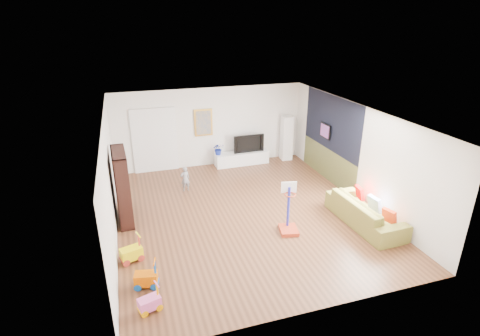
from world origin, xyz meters
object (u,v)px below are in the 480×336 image
object	(u,v)px
media_console	(242,158)
basketball_hoop	(290,209)
sofa	(365,212)
bookshelf	(122,187)

from	to	relation	value
media_console	basketball_hoop	distance (m)	4.65
sofa	basketball_hoop	size ratio (longest dim) A/B	1.83
media_console	bookshelf	world-z (taller)	bookshelf
basketball_hoop	media_console	bearing A→B (deg)	98.49
media_console	basketball_hoop	world-z (taller)	basketball_hoop
media_console	sofa	size ratio (longest dim) A/B	0.83
sofa	media_console	bearing A→B (deg)	17.24
media_console	bookshelf	size ratio (longest dim) A/B	1.03
bookshelf	basketball_hoop	xyz separation A→B (m)	(3.75, -1.83, -0.30)
media_console	basketball_hoop	xyz separation A→B (m)	(-0.28, -4.63, 0.40)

